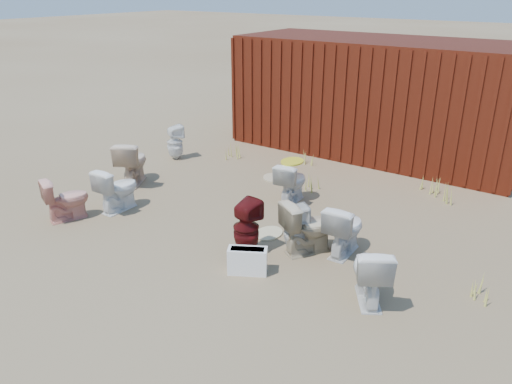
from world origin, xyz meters
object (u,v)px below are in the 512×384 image
Objects in this scene: toilet_back_beige_left at (132,162)px; toilet_front_e at (370,272)px; loose_tank at (248,261)px; toilet_back_e at (295,229)px; toilet_front_maroon at (246,228)px; toilet_back_beige_right at (309,227)px; shipping_container at (378,97)px; toilet_front_a at (117,189)px; toilet_back_a at (175,142)px; toilet_back_yellowlid at (292,182)px; toilet_front_c at (345,229)px; toilet_front_pink at (66,199)px.

toilet_front_e is at bearing 139.41° from toilet_back_beige_left.
loose_tank is (3.58, -1.33, -0.24)m from toilet_back_beige_left.
toilet_back_e is (3.78, -0.49, -0.07)m from toilet_back_beige_left.
toilet_front_maroon reaches higher than toilet_back_beige_right.
toilet_front_a is (-2.17, -5.42, -0.83)m from shipping_container.
toilet_back_beige_right reaches higher than toilet_front_e.
toilet_back_beige_right is 1.53× the size of loose_tank.
loose_tank is at bearing -20.15° from toilet_front_e.
toilet_back_beige_right reaches higher than toilet_back_e.
toilet_back_a is 4.82m from loose_tank.
toilet_back_beige_left is 1.17× the size of toilet_back_yellowlid.
toilet_back_e is at bearing -171.83° from toilet_front_a.
toilet_front_e is 0.98× the size of toilet_back_beige_right.
toilet_front_c is at bearing -167.92° from toilet_front_a.
toilet_front_e is 1.06× the size of toilet_back_yellowlid.
toilet_back_e is at bearing 143.17° from toilet_back_beige_left.
toilet_back_a is (-1.03, 2.43, -0.00)m from toilet_front_a.
shipping_container reaches higher than toilet_front_pink.
shipping_container is 8.03× the size of toilet_front_e.
shipping_container reaches higher than toilet_back_a.
toilet_front_e is at bearing 127.89° from toilet_front_c.
loose_tank is at bearing 130.21° from toilet_back_beige_left.
toilet_front_a is 1.01× the size of toilet_back_a.
toilet_back_beige_left is 3.81m from toilet_back_e.
toilet_back_yellowlid is 1.02× the size of toilet_back_e.
toilet_back_beige_left is at bearing 25.98° from toilet_back_beige_right.
loose_tank is at bearing 169.31° from toilet_back_a.
toilet_front_e is (2.21, -5.47, -0.83)m from shipping_container.
shipping_container is 12.00× the size of loose_tank.
toilet_front_maroon is 0.67m from toilet_back_e.
loose_tank is (0.31, -0.40, -0.22)m from toilet_front_maroon.
toilet_back_a is 1.03× the size of toilet_back_yellowlid.
toilet_front_pink is at bearing 71.39° from toilet_back_beige_left.
toilet_back_yellowlid reaches higher than toilet_front_pink.
toilet_front_c reaches higher than toilet_back_yellowlid.
toilet_front_maroon reaches higher than toilet_back_yellowlid.
toilet_front_c is at bearing 148.62° from toilet_back_beige_left.
toilet_front_pink is 0.92× the size of toilet_front_e.
toilet_front_maroon is at bearing 98.10° from loose_tank.
toilet_back_yellowlid is (-2.24, 1.96, -0.02)m from toilet_front_e.
toilet_front_e is (0.73, -0.85, 0.00)m from toilet_front_c.
toilet_front_pink is 0.88× the size of toilet_front_maroon.
toilet_back_e is (-0.16, -0.09, -0.03)m from toilet_back_beige_right.
toilet_front_maroon is at bearing 77.68° from toilet_back_e.
toilet_front_pink is 3.83m from toilet_back_beige_right.
toilet_front_pink is 0.92× the size of toilet_front_c.
shipping_container is at bearing -41.90° from toilet_back_e.
toilet_front_c is 1.12m from toilet_front_e.
toilet_front_maroon reaches higher than toilet_back_a.
toilet_back_a is 1.05× the size of toilet_back_e.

